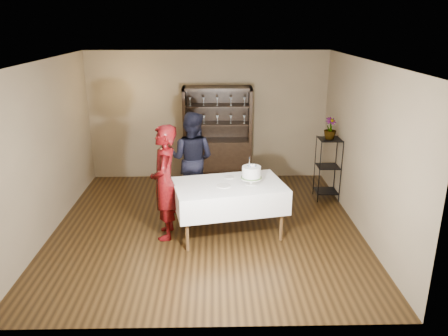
{
  "coord_description": "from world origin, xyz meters",
  "views": [
    {
      "loc": [
        0.15,
        -6.57,
        3.28
      ],
      "look_at": [
        0.29,
        0.1,
        1.01
      ],
      "focal_mm": 35.0,
      "sensor_mm": 36.0,
      "label": 1
    }
  ],
  "objects_px": {
    "plant_etagere": "(328,166)",
    "man": "(192,159)",
    "cake": "(251,173)",
    "china_hutch": "(218,150)",
    "cake_table": "(229,196)",
    "potted_plant": "(330,128)",
    "woman": "(165,182)"
  },
  "relations": [
    {
      "from": "plant_etagere",
      "to": "man",
      "type": "xyz_separation_m",
      "value": [
        -2.55,
        -0.16,
        0.22
      ]
    },
    {
      "from": "plant_etagere",
      "to": "cake",
      "type": "distance_m",
      "value": 2.16
    },
    {
      "from": "china_hutch",
      "to": "cake_table",
      "type": "relative_size",
      "value": 1.07
    },
    {
      "from": "man",
      "to": "plant_etagere",
      "type": "bearing_deg",
      "value": -158.23
    },
    {
      "from": "potted_plant",
      "to": "cake",
      "type": "bearing_deg",
      "value": -137.65
    },
    {
      "from": "plant_etagere",
      "to": "potted_plant",
      "type": "xyz_separation_m",
      "value": [
        -0.01,
        -0.01,
        0.74
      ]
    },
    {
      "from": "plant_etagere",
      "to": "china_hutch",
      "type": "bearing_deg",
      "value": 153.17
    },
    {
      "from": "cake_table",
      "to": "china_hutch",
      "type": "bearing_deg",
      "value": 93.79
    },
    {
      "from": "woman",
      "to": "potted_plant",
      "type": "bearing_deg",
      "value": 114.91
    },
    {
      "from": "china_hutch",
      "to": "woman",
      "type": "bearing_deg",
      "value": -108.18
    },
    {
      "from": "china_hutch",
      "to": "man",
      "type": "relative_size",
      "value": 1.15
    },
    {
      "from": "china_hutch",
      "to": "cake_table",
      "type": "height_order",
      "value": "china_hutch"
    },
    {
      "from": "china_hutch",
      "to": "potted_plant",
      "type": "height_order",
      "value": "china_hutch"
    },
    {
      "from": "china_hutch",
      "to": "woman",
      "type": "xyz_separation_m",
      "value": [
        -0.83,
        -2.53,
        0.24
      ]
    },
    {
      "from": "plant_etagere",
      "to": "woman",
      "type": "xyz_separation_m",
      "value": [
        -2.91,
        -1.48,
        0.25
      ]
    },
    {
      "from": "potted_plant",
      "to": "china_hutch",
      "type": "bearing_deg",
      "value": 152.87
    },
    {
      "from": "cake",
      "to": "potted_plant",
      "type": "height_order",
      "value": "potted_plant"
    },
    {
      "from": "china_hutch",
      "to": "cake",
      "type": "bearing_deg",
      "value": -78.43
    },
    {
      "from": "man",
      "to": "cake",
      "type": "height_order",
      "value": "man"
    },
    {
      "from": "cake_table",
      "to": "man",
      "type": "height_order",
      "value": "man"
    },
    {
      "from": "china_hutch",
      "to": "plant_etagere",
      "type": "height_order",
      "value": "china_hutch"
    },
    {
      "from": "man",
      "to": "potted_plant",
      "type": "bearing_deg",
      "value": -158.36
    },
    {
      "from": "plant_etagere",
      "to": "man",
      "type": "height_order",
      "value": "man"
    },
    {
      "from": "woman",
      "to": "cake",
      "type": "bearing_deg",
      "value": 90.21
    },
    {
      "from": "cake_table",
      "to": "potted_plant",
      "type": "distance_m",
      "value": 2.48
    },
    {
      "from": "man",
      "to": "potted_plant",
      "type": "height_order",
      "value": "man"
    },
    {
      "from": "man",
      "to": "potted_plant",
      "type": "relative_size",
      "value": 4.34
    },
    {
      "from": "china_hutch",
      "to": "plant_etagere",
      "type": "bearing_deg",
      "value": -26.83
    },
    {
      "from": "cake_table",
      "to": "woman",
      "type": "distance_m",
      "value": 1.03
    },
    {
      "from": "cake_table",
      "to": "potted_plant",
      "type": "xyz_separation_m",
      "value": [
        1.9,
        1.41,
        0.74
      ]
    },
    {
      "from": "cake_table",
      "to": "woman",
      "type": "xyz_separation_m",
      "value": [
        -0.99,
        -0.06,
        0.26
      ]
    },
    {
      "from": "plant_etagere",
      "to": "woman",
      "type": "height_order",
      "value": "woman"
    }
  ]
}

